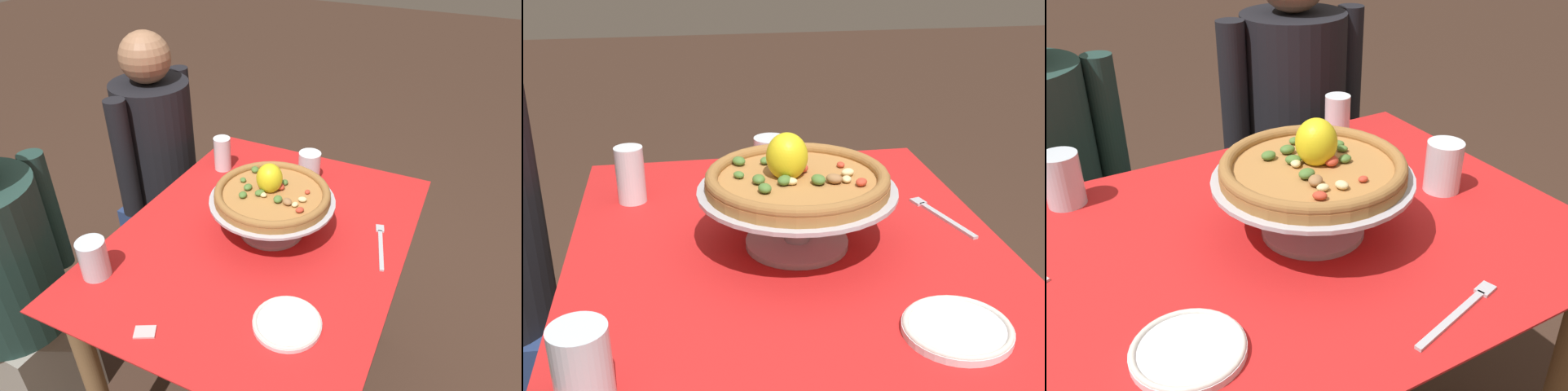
% 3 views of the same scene
% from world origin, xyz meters
% --- Properties ---
extents(dining_table, '(1.06, 0.82, 0.77)m').
position_xyz_m(dining_table, '(0.00, 0.00, 0.63)').
color(dining_table, olive).
rests_on(dining_table, ground).
extents(pizza_stand, '(0.37, 0.37, 0.12)m').
position_xyz_m(pizza_stand, '(0.03, -0.02, 0.85)').
color(pizza_stand, '#B7B7C1').
rests_on(pizza_stand, dining_table).
extents(pizza, '(0.34, 0.34, 0.10)m').
position_xyz_m(pizza, '(0.03, -0.01, 0.91)').
color(pizza, '#AD753D').
rests_on(pizza, pizza_stand).
extents(water_glass_side_right, '(0.08, 0.08, 0.11)m').
position_xyz_m(water_glass_side_right, '(0.35, -0.01, 0.82)').
color(water_glass_side_right, white).
rests_on(water_glass_side_right, dining_table).
extents(water_glass_back_left, '(0.08, 0.08, 0.11)m').
position_xyz_m(water_glass_back_left, '(-0.35, 0.33, 0.82)').
color(water_glass_back_left, silver).
rests_on(water_glass_back_left, dining_table).
extents(water_glass_back_right, '(0.06, 0.06, 0.12)m').
position_xyz_m(water_glass_back_right, '(0.29, 0.30, 0.82)').
color(water_glass_back_right, white).
rests_on(water_glass_back_right, dining_table).
extents(side_plate, '(0.17, 0.17, 0.02)m').
position_xyz_m(side_plate, '(-0.29, -0.20, 0.78)').
color(side_plate, white).
rests_on(side_plate, dining_table).
extents(dinner_fork, '(0.20, 0.07, 0.01)m').
position_xyz_m(dinner_fork, '(0.11, -0.33, 0.77)').
color(dinner_fork, '#B7B7C1').
rests_on(dinner_fork, dining_table).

